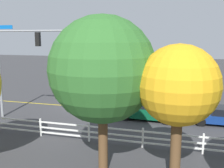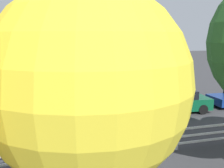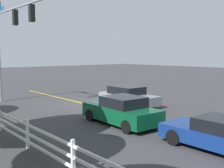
{
  "view_description": "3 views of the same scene",
  "coord_description": "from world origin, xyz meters",
  "px_view_note": "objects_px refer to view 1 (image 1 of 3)",
  "views": [
    {
      "loc": [
        -8.21,
        21.12,
        6.17
      ],
      "look_at": [
        -2.45,
        0.04,
        2.24
      ],
      "focal_mm": 41.34,
      "sensor_mm": 36.0,
      "label": 1
    },
    {
      "loc": [
        2.64,
        16.96,
        5.02
      ],
      "look_at": [
        -1.78,
        0.88,
        1.89
      ],
      "focal_mm": 41.5,
      "sensor_mm": 36.0,
      "label": 2
    },
    {
      "loc": [
        -16.23,
        11.54,
        3.66
      ],
      "look_at": [
        -2.75,
        -0.04,
        1.72
      ],
      "focal_mm": 43.97,
      "sensor_mm": 36.0,
      "label": 3
    }
  ],
  "objects_px": {
    "car_2": "(116,97)",
    "tree_3": "(178,86)",
    "tree_4": "(103,70)",
    "car_1": "(148,110)"
  },
  "relations": [
    {
      "from": "tree_3",
      "to": "car_2",
      "type": "bearing_deg",
      "value": -65.75
    },
    {
      "from": "tree_3",
      "to": "tree_4",
      "type": "bearing_deg",
      "value": -9.19
    },
    {
      "from": "car_2",
      "to": "tree_4",
      "type": "distance_m",
      "value": 13.22
    },
    {
      "from": "car_1",
      "to": "car_2",
      "type": "height_order",
      "value": "car_1"
    },
    {
      "from": "tree_3",
      "to": "tree_4",
      "type": "distance_m",
      "value": 3.34
    },
    {
      "from": "car_2",
      "to": "tree_3",
      "type": "height_order",
      "value": "tree_3"
    },
    {
      "from": "car_1",
      "to": "tree_4",
      "type": "relative_size",
      "value": 0.64
    },
    {
      "from": "car_1",
      "to": "car_2",
      "type": "xyz_separation_m",
      "value": [
        3.53,
        -3.9,
        -0.03
      ]
    },
    {
      "from": "car_1",
      "to": "tree_3",
      "type": "bearing_deg",
      "value": 107.09
    },
    {
      "from": "tree_3",
      "to": "tree_4",
      "type": "relative_size",
      "value": 0.83
    }
  ]
}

